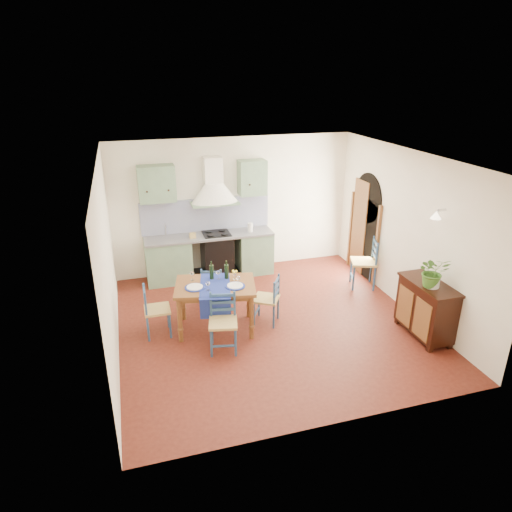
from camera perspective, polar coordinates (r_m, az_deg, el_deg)
The scene contains 13 objects.
floor at distance 7.89m, azimuth 1.79°, elevation -8.37°, with size 5.00×5.00×0.00m, color #41140E.
back_wall at distance 9.37m, azimuth -5.24°, elevation 3.71°, with size 5.00×0.96×2.80m.
right_wall at distance 8.59m, azimuth 17.34°, elevation 3.05°, with size 0.26×5.00×2.80m.
left_wall at distance 6.96m, azimuth -18.04°, elevation -1.00°, with size 0.04×5.00×2.80m, color white.
ceiling at distance 6.89m, azimuth 2.07°, elevation 12.12°, with size 5.00×5.00×0.01m, color white.
dining_table at distance 7.42m, azimuth -5.09°, elevation -4.24°, with size 1.42×1.12×1.13m.
chair_near at distance 7.01m, azimuth -4.14°, elevation -8.23°, with size 0.51×0.51×0.91m.
chair_far at distance 8.15m, azimuth -5.43°, elevation -3.91°, with size 0.50×0.50×0.85m.
chair_left at distance 7.53m, azimuth -12.48°, elevation -6.63°, with size 0.41×0.41×0.86m.
chair_right at distance 7.70m, azimuth 1.52°, elevation -5.43°, with size 0.55×0.55×0.85m.
chair_spare at distance 9.19m, azimuth 13.51°, elevation -0.78°, with size 0.60×0.60×1.00m.
sideboard at distance 7.79m, azimuth 20.47°, elevation -6.04°, with size 0.50×1.05×0.94m.
potted_plant at distance 7.41m, azimuth 21.27°, elevation -1.84°, with size 0.45×0.39×0.50m, color #3A6C23.
Camera 1 is at (-2.15, -6.44, 4.02)m, focal length 32.00 mm.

